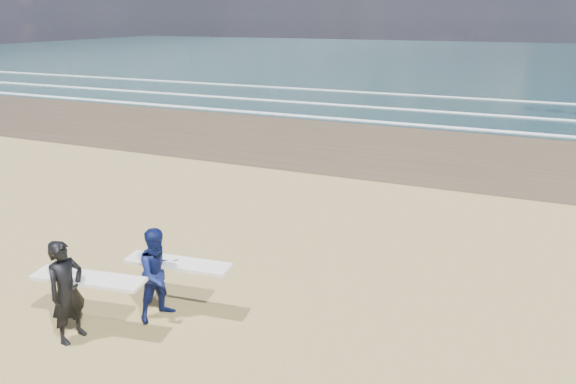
% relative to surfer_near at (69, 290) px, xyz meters
% --- Properties ---
extents(surfer_near, '(2.25, 1.17, 2.01)m').
position_rel_surfer_near_xyz_m(surfer_near, '(0.00, 0.00, 0.00)').
color(surfer_near, black).
rests_on(surfer_near, ground).
extents(surfer_far, '(2.24, 1.31, 1.93)m').
position_rel_surfer_near_xyz_m(surfer_far, '(1.10, 1.28, -0.05)').
color(surfer_far, '#0D174D').
rests_on(surfer_far, ground).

